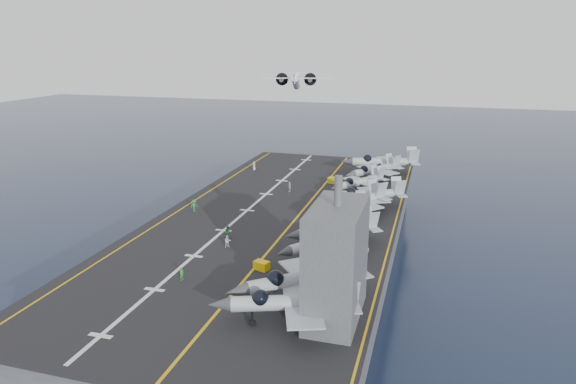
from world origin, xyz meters
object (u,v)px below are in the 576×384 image
(fighter_jet_0, at_px, (294,301))
(tow_cart_a, at_px, (262,265))
(island_superstructure, at_px, (337,249))
(transport_plane, at_px, (296,82))

(fighter_jet_0, relative_size, tow_cart_a, 8.24)
(island_superstructure, xyz_separation_m, transport_plane, (-30.18, 93.55, 8.93))
(island_superstructure, relative_size, fighter_jet_0, 0.86)
(tow_cart_a, bearing_deg, island_superstructure, -38.04)
(fighter_jet_0, height_order, transport_plane, transport_plane)
(fighter_jet_0, xyz_separation_m, tow_cart_a, (-7.32, 11.30, -2.04))
(island_superstructure, height_order, transport_plane, transport_plane)
(tow_cart_a, bearing_deg, transport_plane, 102.73)
(island_superstructure, xyz_separation_m, tow_cart_a, (-10.99, 8.60, -6.95))
(island_superstructure, bearing_deg, transport_plane, 107.88)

